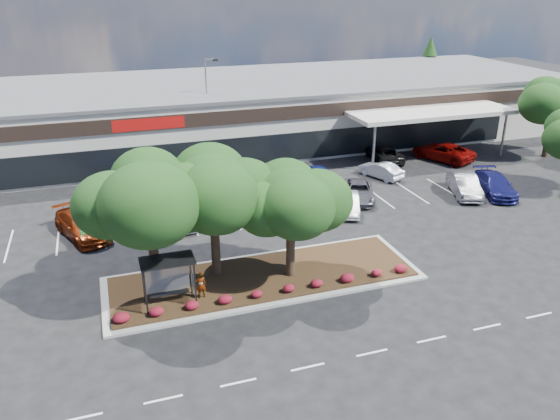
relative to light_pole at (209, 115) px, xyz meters
name	(u,v)px	position (x,y,z in m)	size (l,w,h in m)	color
ground	(323,310)	(0.06, -28.03, -4.17)	(160.00, 160.00, 0.00)	black
retail_store	(199,113)	(0.12, 5.88, -1.02)	(80.40, 25.20, 6.25)	beige
landscape_island	(264,278)	(-1.94, -24.03, -4.05)	(18.00, 6.00, 0.26)	#A1A19C
lane_markings	(263,231)	(-0.08, -17.61, -4.17)	(33.12, 20.06, 0.01)	silver
shrub_row	(275,290)	(-1.94, -26.13, -3.66)	(17.00, 0.80, 0.50)	maroon
bus_shelter	(167,268)	(-7.44, -25.08, -1.87)	(2.75, 1.55, 2.59)	black
island_tree_west	(151,224)	(-7.94, -23.53, 0.03)	(7.20, 7.20, 7.89)	#123D14
island_tree_mid	(214,215)	(-4.44, -22.83, -0.25)	(6.60, 6.60, 7.32)	#123D14
island_tree_east	(291,223)	(-0.44, -24.33, -0.66)	(5.80, 5.80, 6.50)	#123D14
tree_east_far	(552,118)	(31.06, -10.03, -0.36)	(6.40, 6.40, 7.62)	#123D14
conifer_north_east	(428,70)	(34.06, 15.97, 0.33)	(3.96, 3.96, 9.00)	#123D14
person_waiting	(201,285)	(-5.79, -25.17, -3.15)	(0.55, 0.36, 1.52)	#594C47
light_pole	(209,115)	(0.00, 0.00, 0.00)	(1.42, 0.73, 9.44)	#A1A19C
car_0	(91,223)	(-11.23, -14.46, -3.37)	(1.69, 4.86, 1.60)	#174D1A
car_1	(82,225)	(-11.81, -14.60, -3.36)	(2.28, 5.61, 1.63)	maroon
car_2	(178,212)	(-5.34, -14.26, -3.40)	(2.18, 5.35, 1.55)	silver
car_3	(197,201)	(-3.69, -12.80, -3.37)	(1.71, 4.89, 1.61)	#B3B9BF
car_4	(291,197)	(3.26, -14.16, -3.37)	(2.67, 5.79, 1.61)	#67180A
car_5	(358,191)	(8.73, -14.49, -3.49)	(2.28, 4.94, 1.37)	#514F56
car_6	(348,203)	(6.91, -16.49, -3.48)	(1.46, 4.18, 1.38)	silver
car_7	(464,185)	(17.22, -16.22, -3.33)	(1.78, 5.09, 1.68)	slate
car_8	(495,185)	(19.67, -16.86, -3.38)	(2.23, 5.49, 1.59)	navy
car_9	(101,199)	(-10.45, -9.87, -3.41)	(2.53, 5.50, 1.53)	navy
car_10	(136,185)	(-7.65, -7.66, -3.40)	(1.63, 4.67, 1.54)	#19461A
car_11	(174,176)	(-4.51, -6.52, -3.37)	(2.24, 5.50, 1.60)	slate
car_12	(235,170)	(0.71, -6.73, -3.38)	(2.63, 5.69, 1.58)	black
car_13	(252,171)	(2.22, -6.96, -3.50)	(1.88, 4.63, 1.34)	slate
car_14	(317,172)	(7.38, -9.19, -3.50)	(1.59, 3.96, 1.35)	navy
car_15	(380,170)	(12.84, -10.40, -3.49)	(1.45, 4.17, 1.37)	silver
car_16	(384,153)	(15.44, -6.28, -3.43)	(2.48, 5.37, 1.49)	black
car_17	(443,152)	(20.93, -7.76, -3.34)	(2.75, 5.96, 1.66)	#7E0905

